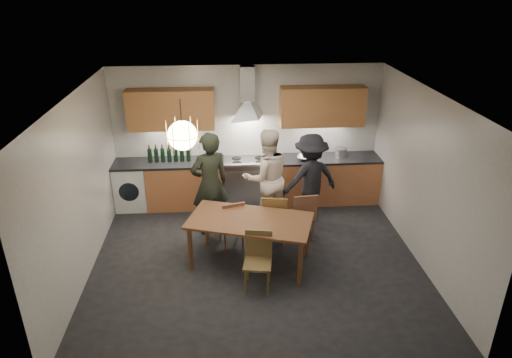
{
  "coord_description": "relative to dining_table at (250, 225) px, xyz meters",
  "views": [
    {
      "loc": [
        -0.45,
        -5.96,
        4.09
      ],
      "look_at": [
        0.03,
        0.4,
        1.2
      ],
      "focal_mm": 32.0,
      "sensor_mm": 36.0,
      "label": 1
    }
  ],
  "objects": [
    {
      "name": "ground",
      "position": [
        0.1,
        0.08,
        -0.67
      ],
      "size": [
        5.0,
        5.0,
        0.0
      ],
      "primitive_type": "plane",
      "color": "black",
      "rests_on": "ground"
    },
    {
      "name": "room_shell",
      "position": [
        0.1,
        0.08,
        1.03
      ],
      "size": [
        5.02,
        4.52,
        2.61
      ],
      "color": "silver",
      "rests_on": "ground"
    },
    {
      "name": "counter_run",
      "position": [
        0.12,
        2.03,
        -0.22
      ],
      "size": [
        5.0,
        0.62,
        0.9
      ],
      "color": "#D58451",
      "rests_on": "ground"
    },
    {
      "name": "person_left",
      "position": [
        -0.6,
        1.01,
        0.22
      ],
      "size": [
        0.76,
        0.63,
        1.79
      ],
      "primitive_type": "imported",
      "rotation": [
        0.0,
        0.0,
        3.51
      ],
      "color": "black",
      "rests_on": "ground"
    },
    {
      "name": "range_stove",
      "position": [
        0.1,
        2.02,
        -0.23
      ],
      "size": [
        0.9,
        0.6,
        0.92
      ],
      "color": "silver",
      "rests_on": "ground"
    },
    {
      "name": "person_mid",
      "position": [
        0.37,
        1.23,
        0.2
      ],
      "size": [
        0.98,
        0.84,
        1.75
      ],
      "primitive_type": "imported",
      "rotation": [
        0.0,
        0.0,
        3.37
      ],
      "color": "#F3E1CF",
      "rests_on": "ground"
    },
    {
      "name": "dining_table",
      "position": [
        0.0,
        0.0,
        0.0
      ],
      "size": [
        1.99,
        1.41,
        0.76
      ],
      "rotation": [
        0.0,
        0.0,
        -0.31
      ],
      "color": "brown",
      "rests_on": "ground"
    },
    {
      "name": "person_right",
      "position": [
        1.14,
        1.29,
        0.14
      ],
      "size": [
        1.18,
        0.9,
        1.62
      ],
      "primitive_type": "imported",
      "rotation": [
        0.0,
        0.0,
        3.46
      ],
      "color": "black",
      "rests_on": "ground"
    },
    {
      "name": "wine_bottles",
      "position": [
        -1.36,
        2.05,
        0.39
      ],
      "size": [
        0.78,
        0.08,
        0.33
      ],
      "color": "black",
      "rests_on": "counter_run"
    },
    {
      "name": "mixing_bowl",
      "position": [
        1.15,
        1.95,
        0.26
      ],
      "size": [
        0.34,
        0.34,
        0.07
      ],
      "primitive_type": "imported",
      "rotation": [
        0.0,
        0.0,
        -0.22
      ],
      "color": "silver",
      "rests_on": "counter_run"
    },
    {
      "name": "chair_back_mid",
      "position": [
        0.43,
        0.5,
        -0.16
      ],
      "size": [
        0.47,
        0.47,
        0.89
      ],
      "rotation": [
        0.0,
        0.0,
        2.95
      ],
      "color": "brown",
      "rests_on": "ground"
    },
    {
      "name": "stock_pot",
      "position": [
        1.87,
        2.08,
        0.3
      ],
      "size": [
        0.22,
        0.22,
        0.15
      ],
      "primitive_type": "cylinder",
      "rotation": [
        0.0,
        0.0,
        -0.0
      ],
      "color": "silver",
      "rests_on": "counter_run"
    },
    {
      "name": "pendant_lamp",
      "position": [
        -0.9,
        -0.02,
        1.43
      ],
      "size": [
        0.43,
        0.43,
        0.7
      ],
      "color": "black",
      "rests_on": "ground"
    },
    {
      "name": "chair_back_right",
      "position": [
        0.92,
        0.61,
        -0.18
      ],
      "size": [
        0.42,
        0.42,
        0.86
      ],
      "rotation": [
        0.0,
        0.0,
        3.23
      ],
      "color": "brown",
      "rests_on": "ground"
    },
    {
      "name": "chair_back_left",
      "position": [
        -0.25,
        0.5,
        -0.21
      ],
      "size": [
        0.45,
        0.45,
        0.81
      ],
      "rotation": [
        0.0,
        0.0,
        3.41
      ],
      "color": "brown",
      "rests_on": "ground"
    },
    {
      "name": "wall_fixtures",
      "position": [
        0.1,
        2.14,
        1.2
      ],
      "size": [
        4.3,
        0.54,
        1.1
      ],
      "color": "#C7864C",
      "rests_on": "ground"
    },
    {
      "name": "chair_front",
      "position": [
        0.08,
        -0.54,
        -0.19
      ],
      "size": [
        0.44,
        0.44,
        0.84
      ],
      "rotation": [
        0.0,
        0.0,
        -0.16
      ],
      "color": "brown",
      "rests_on": "ground"
    }
  ]
}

